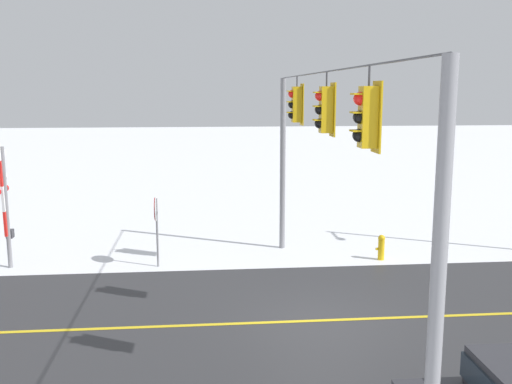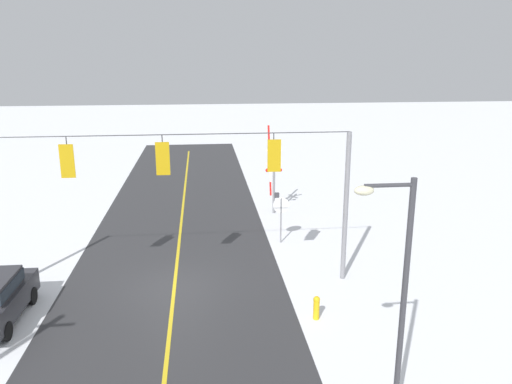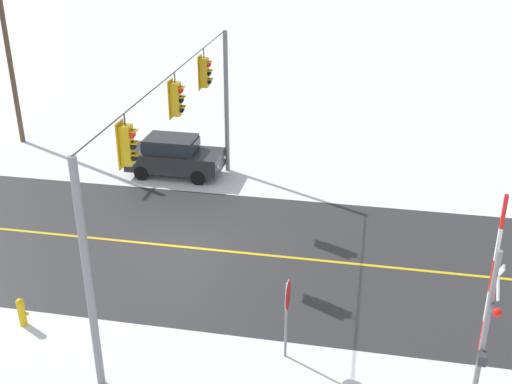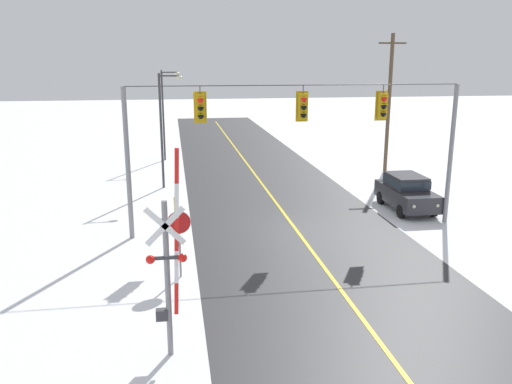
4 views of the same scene
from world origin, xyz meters
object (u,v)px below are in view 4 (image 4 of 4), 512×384
(railroad_crossing, at_px, (168,267))
(fire_hydrant, at_px, (176,205))
(parked_car_charcoal, at_px, (406,191))
(stop_sign, at_px, (179,229))
(streetlamp_far, at_px, (166,107))
(utility_pole, at_px, (389,103))
(streetlamp_near, at_px, (165,120))

(railroad_crossing, bearing_deg, fire_hydrant, 88.86)
(railroad_crossing, distance_m, parked_car_charcoal, 16.29)
(railroad_crossing, bearing_deg, stop_sign, 86.31)
(streetlamp_far, distance_m, utility_pole, 15.71)
(streetlamp_far, bearing_deg, streetlamp_near, -90.00)
(stop_sign, xyz_separation_m, utility_pole, (13.71, 15.37, 2.83))
(streetlamp_near, relative_size, fire_hydrant, 7.39)
(streetlamp_far, distance_m, fire_hydrant, 14.80)
(stop_sign, relative_size, fire_hydrant, 2.67)
(fire_hydrant, height_order, utility_pole, utility_pole)
(stop_sign, distance_m, fire_hydrant, 7.73)
(stop_sign, distance_m, streetlamp_near, 13.42)
(railroad_crossing, bearing_deg, streetlamp_near, 90.64)
(parked_car_charcoal, height_order, streetlamp_near, streetlamp_near)
(railroad_crossing, xyz_separation_m, fire_hydrant, (0.25, 12.48, -1.89))
(streetlamp_near, distance_m, utility_pole, 14.40)
(stop_sign, relative_size, streetlamp_far, 0.36)
(stop_sign, height_order, streetlamp_far, streetlamp_far)
(stop_sign, bearing_deg, fire_hydrant, 90.48)
(streetlamp_near, bearing_deg, railroad_crossing, -89.36)
(stop_sign, distance_m, streetlamp_far, 22.13)
(fire_hydrant, bearing_deg, stop_sign, -89.52)
(stop_sign, bearing_deg, streetlamp_near, 92.23)
(fire_hydrant, bearing_deg, parked_car_charcoal, -5.07)
(stop_sign, height_order, parked_car_charcoal, stop_sign)
(streetlamp_far, bearing_deg, railroad_crossing, -89.57)
(railroad_crossing, bearing_deg, parked_car_charcoal, 45.04)
(stop_sign, height_order, railroad_crossing, railroad_crossing)
(utility_pole, bearing_deg, stop_sign, -131.73)
(fire_hydrant, bearing_deg, streetlamp_near, 94.60)
(parked_car_charcoal, height_order, fire_hydrant, parked_car_charcoal)
(parked_car_charcoal, bearing_deg, streetlamp_far, 127.19)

